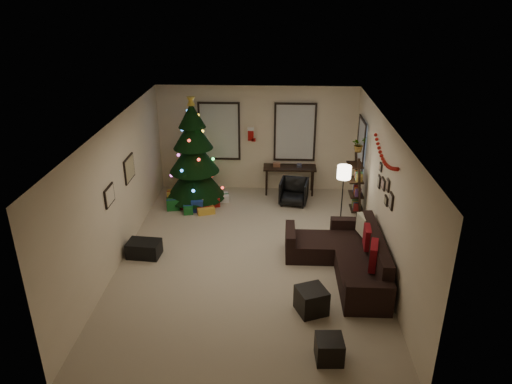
% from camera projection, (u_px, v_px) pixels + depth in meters
% --- Properties ---
extents(floor, '(7.00, 7.00, 0.00)m').
position_uv_depth(floor, '(250.00, 257.00, 9.50)').
color(floor, tan).
rests_on(floor, ground).
extents(ceiling, '(7.00, 7.00, 0.00)m').
position_uv_depth(ceiling, '(249.00, 125.00, 8.42)').
color(ceiling, white).
rests_on(ceiling, floor).
extents(wall_back, '(5.00, 0.00, 5.00)m').
position_uv_depth(wall_back, '(257.00, 139.00, 12.17)').
color(wall_back, beige).
rests_on(wall_back, floor).
extents(wall_front, '(5.00, 0.00, 5.00)m').
position_uv_depth(wall_front, '(233.00, 313.00, 5.76)').
color(wall_front, beige).
rests_on(wall_front, floor).
extents(wall_left, '(0.00, 7.00, 7.00)m').
position_uv_depth(wall_left, '(117.00, 193.00, 9.06)').
color(wall_left, beige).
rests_on(wall_left, floor).
extents(wall_right, '(0.00, 7.00, 7.00)m').
position_uv_depth(wall_right, '(384.00, 197.00, 8.86)').
color(wall_right, beige).
rests_on(wall_right, floor).
extents(window_back_left, '(1.05, 0.06, 1.50)m').
position_uv_depth(window_back_left, '(219.00, 131.00, 12.10)').
color(window_back_left, '#728CB2').
rests_on(window_back_left, wall_back).
extents(window_back_right, '(1.05, 0.06, 1.50)m').
position_uv_depth(window_back_right, '(295.00, 132.00, 12.02)').
color(window_back_right, '#728CB2').
rests_on(window_back_right, wall_back).
extents(window_right_wall, '(0.06, 0.90, 1.30)m').
position_uv_depth(window_right_wall, '(362.00, 146.00, 11.14)').
color(window_right_wall, '#728CB2').
rests_on(window_right_wall, wall_right).
extents(christmas_tree, '(1.45, 1.45, 2.71)m').
position_uv_depth(christmas_tree, '(194.00, 159.00, 11.49)').
color(christmas_tree, black).
rests_on(christmas_tree, floor).
extents(presents, '(1.50, 1.01, 0.30)m').
position_uv_depth(presents, '(196.00, 203.00, 11.56)').
color(presents, gold).
rests_on(presents, floor).
extents(sofa, '(1.72, 2.51, 0.83)m').
position_uv_depth(sofa, '(348.00, 258.00, 8.98)').
color(sofa, black).
rests_on(sofa, floor).
extents(pillow_red_a, '(0.22, 0.48, 0.46)m').
position_uv_depth(pillow_red_a, '(373.00, 255.00, 8.34)').
color(pillow_red_a, maroon).
rests_on(pillow_red_a, sofa).
extents(pillow_red_b, '(0.14, 0.41, 0.40)m').
position_uv_depth(pillow_red_b, '(367.00, 237.00, 8.94)').
color(pillow_red_b, maroon).
rests_on(pillow_red_b, sofa).
extents(pillow_cream, '(0.20, 0.40, 0.39)m').
position_uv_depth(pillow_cream, '(363.00, 225.00, 9.40)').
color(pillow_cream, beige).
rests_on(pillow_cream, sofa).
extents(ottoman_near, '(0.59, 0.59, 0.43)m').
position_uv_depth(ottoman_near, '(311.00, 300.00, 7.86)').
color(ottoman_near, black).
rests_on(ottoman_near, floor).
extents(ottoman_far, '(0.41, 0.41, 0.37)m').
position_uv_depth(ottoman_far, '(329.00, 349.00, 6.86)').
color(ottoman_far, black).
rests_on(ottoman_far, floor).
extents(desk, '(1.33, 0.47, 0.72)m').
position_uv_depth(desk, '(290.00, 170.00, 12.16)').
color(desk, black).
rests_on(desk, floor).
extents(desk_chair, '(0.69, 0.65, 0.62)m').
position_uv_depth(desk_chair, '(294.00, 192.00, 11.69)').
color(desk_chair, black).
rests_on(desk_chair, floor).
extents(bookshelf, '(0.30, 0.47, 1.58)m').
position_uv_depth(bookshelf, '(357.00, 190.00, 10.65)').
color(bookshelf, black).
rests_on(bookshelf, floor).
extents(potted_plant, '(0.52, 0.51, 0.43)m').
position_uv_depth(potted_plant, '(359.00, 142.00, 10.51)').
color(potted_plant, '#4C4C4C').
rests_on(potted_plant, bookshelf).
extents(floor_lamp, '(0.30, 0.30, 1.41)m').
position_uv_depth(floor_lamp, '(344.00, 176.00, 10.29)').
color(floor_lamp, black).
rests_on(floor_lamp, floor).
extents(art_map, '(0.04, 0.60, 0.50)m').
position_uv_depth(art_map, '(129.00, 169.00, 9.70)').
color(art_map, black).
rests_on(art_map, wall_left).
extents(art_abstract, '(0.04, 0.45, 0.35)m').
position_uv_depth(art_abstract, '(109.00, 196.00, 8.57)').
color(art_abstract, black).
rests_on(art_abstract, wall_left).
extents(gallery, '(0.03, 1.25, 0.54)m').
position_uv_depth(gallery, '(385.00, 188.00, 8.71)').
color(gallery, black).
rests_on(gallery, wall_right).
extents(garland, '(0.08, 1.90, 0.30)m').
position_uv_depth(garland, '(385.00, 156.00, 8.64)').
color(garland, '#A5140C').
rests_on(garland, wall_right).
extents(stocking_left, '(0.20, 0.05, 0.36)m').
position_uv_depth(stocking_left, '(251.00, 134.00, 11.93)').
color(stocking_left, '#990F0C').
rests_on(stocking_left, wall_back).
extents(stocking_right, '(0.20, 0.05, 0.36)m').
position_uv_depth(stocking_right, '(265.00, 132.00, 12.13)').
color(stocking_right, '#990F0C').
rests_on(stocking_right, wall_back).
extents(storage_bin, '(0.67, 0.48, 0.32)m').
position_uv_depth(storage_bin, '(144.00, 249.00, 9.49)').
color(storage_bin, black).
rests_on(storage_bin, floor).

